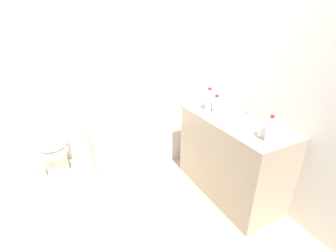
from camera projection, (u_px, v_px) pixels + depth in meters
ground_plane at (122, 205)px, 2.42m from camera, size 3.79×3.79×0.00m
wall_back_tiled at (83, 66)px, 2.92m from camera, size 3.19×0.10×2.42m
wall_right_mirror at (243, 74)px, 2.51m from camera, size 0.10×2.84×2.42m
bathtub at (144, 136)px, 3.25m from camera, size 1.44×0.72×1.14m
toilet at (54, 149)px, 2.79m from camera, size 0.38×0.52×0.66m
vanity_counter at (231, 157)px, 2.46m from camera, size 0.54×1.16×0.86m
sink_basin at (232, 118)px, 2.26m from camera, size 0.30×0.30×0.05m
sink_faucet at (246, 114)px, 2.34m from camera, size 0.10×0.15×0.07m
water_bottle_0 at (209, 100)px, 2.46m from camera, size 0.07×0.07×0.24m
water_bottle_1 at (216, 104)px, 2.43m from camera, size 0.07×0.07×0.18m
water_bottle_2 at (270, 129)px, 1.83m from camera, size 0.06×0.06×0.23m
drinking_glass_0 at (263, 131)px, 1.94m from camera, size 0.07×0.07×0.10m
drinking_glass_1 at (211, 104)px, 2.56m from camera, size 0.06×0.06×0.08m
drinking_glass_2 at (204, 101)px, 2.63m from camera, size 0.08×0.08×0.10m
toilet_paper_roll at (34, 172)px, 2.83m from camera, size 0.11×0.11×0.14m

